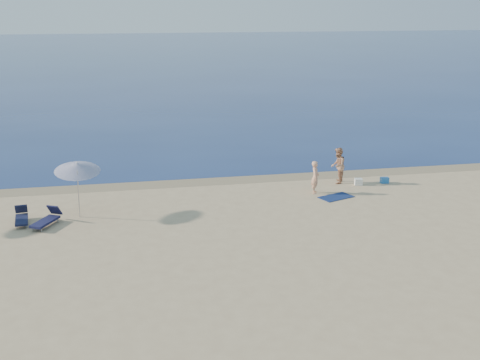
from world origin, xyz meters
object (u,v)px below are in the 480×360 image
at_px(blue_cooler, 385,180).
at_px(umbrella_near, 77,167).
at_px(person_left, 315,177).
at_px(person_right, 338,166).

relative_size(blue_cooler, umbrella_near, 0.16).
xyz_separation_m(person_left, umbrella_near, (-11.26, -1.12, 1.40)).
height_order(person_right, umbrella_near, umbrella_near).
bearing_deg(person_right, blue_cooler, 105.96).
distance_m(person_left, umbrella_near, 11.40).
xyz_separation_m(person_left, person_right, (1.70, 1.44, 0.13)).
xyz_separation_m(person_left, blue_cooler, (4.14, 0.96, -0.67)).
xyz_separation_m(person_right, blue_cooler, (2.44, -0.49, -0.80)).
height_order(person_left, blue_cooler, person_left).
xyz_separation_m(person_right, umbrella_near, (-12.96, -2.56, 1.27)).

